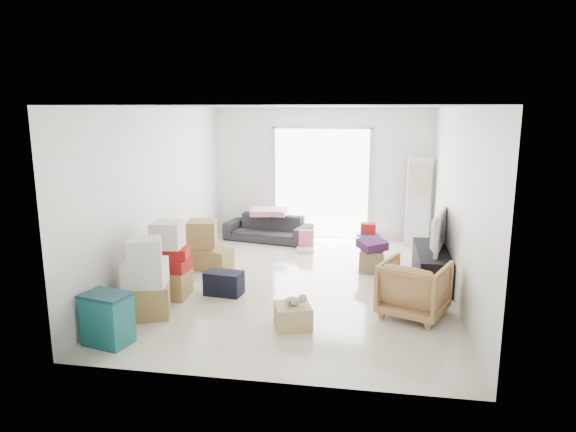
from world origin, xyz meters
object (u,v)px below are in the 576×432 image
(sofa, at_px, (268,224))
(kids_table, at_px, (368,232))
(tv_console, at_px, (431,266))
(ottoman, at_px, (372,261))
(armchair, at_px, (414,286))
(ac_tower, at_px, (418,202))
(wood_crate, at_px, (293,316))
(storage_bins, at_px, (107,319))
(television, at_px, (432,245))

(sofa, relative_size, kids_table, 3.03)
(tv_console, relative_size, ottoman, 4.30)
(armchair, bearing_deg, ottoman, -49.73)
(tv_console, height_order, ottoman, tv_console)
(kids_table, bearing_deg, ac_tower, 39.72)
(armchair, bearing_deg, wood_crate, 45.67)
(ac_tower, distance_m, wood_crate, 4.73)
(armchair, height_order, wood_crate, armchair)
(tv_console, xyz_separation_m, kids_table, (-1.00, 1.47, 0.15))
(wood_crate, bearing_deg, storage_bins, -158.23)
(storage_bins, bearing_deg, kids_table, 56.15)
(ac_tower, bearing_deg, sofa, -177.13)
(tv_console, relative_size, kids_table, 2.69)
(sofa, relative_size, storage_bins, 2.90)
(television, xyz_separation_m, wood_crate, (-1.87, -2.04, -0.45))
(tv_console, relative_size, armchair, 1.93)
(ottoman, bearing_deg, armchair, -72.75)
(storage_bins, bearing_deg, ac_tower, 53.02)
(television, distance_m, wood_crate, 2.80)
(sofa, height_order, storage_bins, sofa)
(tv_console, bearing_deg, ottoman, 157.89)
(television, bearing_deg, storage_bins, 139.70)
(ac_tower, height_order, sofa, ac_tower)
(ac_tower, xyz_separation_m, ottoman, (-0.87, -1.89, -0.69))
(storage_bins, distance_m, ottoman, 4.39)
(storage_bins, height_order, wood_crate, storage_bins)
(television, height_order, kids_table, television)
(ac_tower, relative_size, kids_table, 3.00)
(ac_tower, distance_m, sofa, 3.04)
(kids_table, relative_size, wood_crate, 1.36)
(ac_tower, distance_m, ottoman, 2.19)
(storage_bins, bearing_deg, wood_crate, 21.77)
(ottoman, bearing_deg, television, -22.11)
(tv_console, xyz_separation_m, ottoman, (-0.92, 0.37, -0.08))
(storage_bins, xyz_separation_m, kids_table, (2.90, 4.33, 0.10))
(wood_crate, bearing_deg, ottoman, 68.53)
(ac_tower, bearing_deg, tv_console, -88.73)
(armchair, bearing_deg, storage_bins, 45.16)
(tv_console, distance_m, kids_table, 1.79)
(ac_tower, bearing_deg, ottoman, -114.73)
(tv_console, bearing_deg, storage_bins, -143.84)
(ac_tower, distance_m, kids_table, 1.32)
(television, height_order, armchair, armchair)
(television, bearing_deg, wood_crate, 151.02)
(television, distance_m, ottoman, 1.07)
(kids_table, bearing_deg, armchair, -77.63)
(sofa, bearing_deg, ac_tower, 14.86)
(television, height_order, wood_crate, television)
(television, bearing_deg, armchair, 179.01)
(ac_tower, xyz_separation_m, tv_console, (0.05, -2.26, -0.61))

